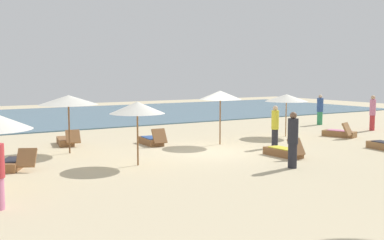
{
  "coord_description": "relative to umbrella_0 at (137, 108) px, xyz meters",
  "views": [
    {
      "loc": [
        -9.84,
        -14.73,
        3.04
      ],
      "look_at": [
        0.0,
        1.36,
        1.1
      ],
      "focal_mm": 43.38,
      "sensor_mm": 36.0,
      "label": 1
    }
  ],
  "objects": [
    {
      "name": "ground_plane",
      "position": [
        3.53,
        1.01,
        -1.9
      ],
      "size": [
        60.0,
        60.0,
        0.0
      ],
      "primitive_type": "plane",
      "color": "beige"
    },
    {
      "name": "person_0",
      "position": [
        4.02,
        -2.97,
        -0.99
      ],
      "size": [
        0.39,
        0.39,
        1.8
      ],
      "color": "#26262D",
      "rests_on": "ground_plane"
    },
    {
      "name": "lounger_4",
      "position": [
        -0.76,
        5.53,
        -1.73
      ],
      "size": [
        0.88,
        1.77,
        0.68
      ],
      "color": "brown",
      "rests_on": "ground_plane"
    },
    {
      "name": "person_4",
      "position": [
        14.09,
        5.33,
        -1.02
      ],
      "size": [
        0.4,
        0.4,
        1.76
      ],
      "color": "#338C59",
      "rests_on": "ground_plane"
    },
    {
      "name": "lounger_0",
      "position": [
        5.2,
        -1.31,
        -1.72
      ],
      "size": [
        0.66,
        1.67,
        0.74
      ],
      "color": "brown",
      "rests_on": "ground_plane"
    },
    {
      "name": "lounger_2",
      "position": [
        -3.6,
        1.51,
        -1.72
      ],
      "size": [
        1.28,
        1.77,
        0.7
      ],
      "color": "brown",
      "rests_on": "ground_plane"
    },
    {
      "name": "lounger_1",
      "position": [
        2.34,
        3.69,
        -1.72
      ],
      "size": [
        0.71,
        1.68,
        0.73
      ],
      "color": "brown",
      "rests_on": "ground_plane"
    },
    {
      "name": "umbrella_4",
      "position": [
        8.93,
        2.63,
        -0.06
      ],
      "size": [
        2.02,
        2.02,
        2.01
      ],
      "color": "olive",
      "rests_on": "ground_plane"
    },
    {
      "name": "person_3",
      "position": [
        6.31,
        0.44,
        -1.03
      ],
      "size": [
        0.42,
        0.42,
        1.71
      ],
      "color": "#26262D",
      "rests_on": "ground_plane"
    },
    {
      "name": "umbrella_5",
      "position": [
        4.85,
        2.25,
        0.19
      ],
      "size": [
        1.79,
        1.79,
        2.28
      ],
      "color": "brown",
      "rests_on": "ground_plane"
    },
    {
      "name": "umbrella_0",
      "position": [
        0.0,
        0.0,
        0.0
      ],
      "size": [
        1.81,
        1.81,
        2.1
      ],
      "color": "brown",
      "rests_on": "ground_plane"
    },
    {
      "name": "umbrella_2",
      "position": [
        -1.23,
        3.43,
        0.12
      ],
      "size": [
        2.21,
        2.21,
        2.2
      ],
      "color": "brown",
      "rests_on": "ground_plane"
    },
    {
      "name": "ocean_water",
      "position": [
        3.53,
        18.01,
        -1.87
      ],
      "size": [
        48.0,
        16.0,
        0.06
      ],
      "primitive_type": "cube",
      "color": "#476B7F",
      "rests_on": "ground_plane"
    },
    {
      "name": "person_2",
      "position": [
        14.4,
        1.97,
        -0.95
      ],
      "size": [
        0.42,
        0.42,
        1.85
      ],
      "color": "#BF3338",
      "rests_on": "ground_plane"
    },
    {
      "name": "lounger_3",
      "position": [
        11.02,
        1.17,
        -1.72
      ],
      "size": [
        1.09,
        1.73,
        0.74
      ],
      "color": "olive",
      "rests_on": "ground_plane"
    }
  ]
}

